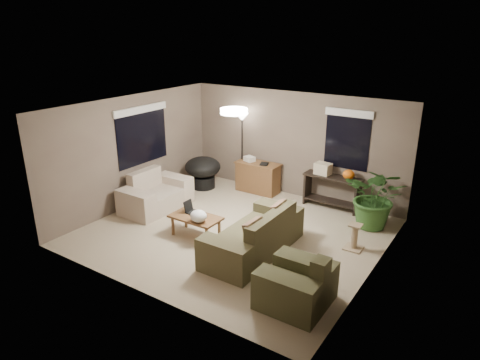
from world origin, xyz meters
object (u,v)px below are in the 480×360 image
Objects in this scene: main_sofa at (256,238)px; console_table at (332,189)px; papasan_chair at (203,170)px; armchair at (297,286)px; houseplant at (376,204)px; loveseat at (155,196)px; coffee_table at (196,219)px; desk at (258,177)px; cat_scratching_post at (354,238)px; floor_lamp at (242,126)px.

main_sofa reaches higher than console_table.
papasan_chair is at bearing 143.48° from main_sofa.
armchair is at bearing -75.56° from console_table.
console_table is 0.98× the size of houseplant.
console_table is at bearing 33.87° from loveseat.
coffee_table is at bearing 161.51° from armchair.
loveseat reaches higher than desk.
cat_scratching_post reaches higher than coffee_table.
cat_scratching_post is at bearing -91.42° from houseplant.
main_sofa is 2.20× the size of coffee_table.
console_table is 1.95m from cat_scratching_post.
main_sofa is 1.66× the size of houseplant.
floor_lamp is at bearing 127.41° from main_sofa.
console_table is at bearing 104.44° from armchair.
cat_scratching_post is at bearing -55.62° from console_table.
coffee_table is (-1.32, -0.09, 0.06)m from main_sofa.
console_table is (-0.95, 3.68, 0.14)m from armchair.
console_table reaches higher than cat_scratching_post.
houseplant is (0.18, 3.20, 0.22)m from armchair.
cat_scratching_post is (3.00, -1.53, -0.16)m from desk.
main_sofa reaches higher than coffee_table.
main_sofa is at bearing 143.43° from armchair.
console_table is 2.60× the size of cat_scratching_post.
cat_scratching_post is (-0.03, -1.12, -0.30)m from houseplant.
loveseat is 1.45× the size of papasan_chair.
coffee_table is at bearing -85.06° from desk.
armchair is 2.76m from coffee_table.
floor_lamp reaches higher than houseplant.
papasan_chair is 4.35m from houseplant.
desk and console_table have the same top height.
main_sofa is 2.00× the size of desk.
main_sofa is 4.40× the size of cat_scratching_post.
floor_lamp is 3.82× the size of cat_scratching_post.
papasan_chair is (0.09, 1.63, 0.17)m from loveseat.
main_sofa is at bearing -9.46° from loveseat.
loveseat reaches higher than coffee_table.
coffee_table is 0.75× the size of houseplant.
coffee_table is 2.74m from desk.
desk is 3.37m from cat_scratching_post.
floor_lamp is (-3.35, 3.65, 1.30)m from armchair.
papasan_chair reaches higher than console_table.
floor_lamp reaches higher than console_table.
desk is at bearing 94.94° from coffee_table.
main_sofa is 3.58m from papasan_chair.
armchair is 4.60m from desk.
loveseat is 1.60× the size of coffee_table.
desk is (-2.85, 3.60, 0.08)m from armchair.
houseplant reaches higher than loveseat.
papasan_chair is at bearing -178.62° from houseplant.
armchair is 5.19m from papasan_chair.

